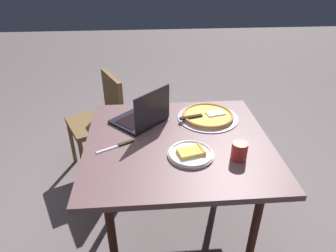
{
  "coord_description": "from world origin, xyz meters",
  "views": [
    {
      "loc": [
        0.17,
        1.42,
        1.68
      ],
      "look_at": [
        0.05,
        -0.04,
        0.82
      ],
      "focal_mm": 32.13,
      "sensor_mm": 36.0,
      "label": 1
    }
  ],
  "objects_px": {
    "pizza_plate": "(191,154)",
    "drink_cup": "(239,151)",
    "chair_near": "(102,117)",
    "dining_table": "(178,151)",
    "table_knife": "(119,145)",
    "pizza_tray": "(208,116)",
    "laptop": "(143,116)"
  },
  "relations": [
    {
      "from": "pizza_plate",
      "to": "dining_table",
      "type": "bearing_deg",
      "value": -71.06
    },
    {
      "from": "drink_cup",
      "to": "laptop",
      "type": "bearing_deg",
      "value": -39.67
    },
    {
      "from": "pizza_tray",
      "to": "chair_near",
      "type": "distance_m",
      "value": 0.97
    },
    {
      "from": "pizza_plate",
      "to": "drink_cup",
      "type": "distance_m",
      "value": 0.25
    },
    {
      "from": "drink_cup",
      "to": "chair_near",
      "type": "xyz_separation_m",
      "value": [
        0.84,
        -0.98,
        -0.31
      ]
    },
    {
      "from": "laptop",
      "to": "table_knife",
      "type": "height_order",
      "value": "laptop"
    },
    {
      "from": "drink_cup",
      "to": "chair_near",
      "type": "relative_size",
      "value": 0.12
    },
    {
      "from": "dining_table",
      "to": "pizza_tray",
      "type": "xyz_separation_m",
      "value": [
        -0.22,
        -0.25,
        0.09
      ]
    },
    {
      "from": "dining_table",
      "to": "laptop",
      "type": "bearing_deg",
      "value": -47.42
    },
    {
      "from": "pizza_plate",
      "to": "drink_cup",
      "type": "height_order",
      "value": "drink_cup"
    },
    {
      "from": "pizza_plate",
      "to": "chair_near",
      "type": "bearing_deg",
      "value": -57.67
    },
    {
      "from": "drink_cup",
      "to": "chair_near",
      "type": "height_order",
      "value": "drink_cup"
    },
    {
      "from": "pizza_tray",
      "to": "chair_near",
      "type": "xyz_separation_m",
      "value": [
        0.76,
        -0.54,
        -0.28
      ]
    },
    {
      "from": "pizza_plate",
      "to": "chair_near",
      "type": "height_order",
      "value": "chair_near"
    },
    {
      "from": "pizza_plate",
      "to": "chair_near",
      "type": "distance_m",
      "value": 1.14
    },
    {
      "from": "dining_table",
      "to": "drink_cup",
      "type": "xyz_separation_m",
      "value": [
        -0.29,
        0.19,
        0.12
      ]
    },
    {
      "from": "pizza_tray",
      "to": "chair_near",
      "type": "height_order",
      "value": "chair_near"
    },
    {
      "from": "table_knife",
      "to": "chair_near",
      "type": "distance_m",
      "value": 0.89
    },
    {
      "from": "pizza_plate",
      "to": "table_knife",
      "type": "height_order",
      "value": "pizza_plate"
    },
    {
      "from": "dining_table",
      "to": "table_knife",
      "type": "relative_size",
      "value": 5.13
    },
    {
      "from": "drink_cup",
      "to": "pizza_plate",
      "type": "bearing_deg",
      "value": -10.04
    },
    {
      "from": "pizza_plate",
      "to": "pizza_tray",
      "type": "xyz_separation_m",
      "value": [
        -0.17,
        -0.4,
        0.0
      ]
    },
    {
      "from": "laptop",
      "to": "drink_cup",
      "type": "height_order",
      "value": "laptop"
    },
    {
      "from": "dining_table",
      "to": "pizza_plate",
      "type": "height_order",
      "value": "pizza_plate"
    },
    {
      "from": "pizza_tray",
      "to": "drink_cup",
      "type": "xyz_separation_m",
      "value": [
        -0.08,
        0.44,
        0.03
      ]
    },
    {
      "from": "table_knife",
      "to": "pizza_tray",
      "type": "bearing_deg",
      "value": -153.39
    },
    {
      "from": "pizza_tray",
      "to": "pizza_plate",
      "type": "bearing_deg",
      "value": 67.25
    },
    {
      "from": "laptop",
      "to": "chair_near",
      "type": "relative_size",
      "value": 0.47
    },
    {
      "from": "pizza_plate",
      "to": "drink_cup",
      "type": "xyz_separation_m",
      "value": [
        -0.24,
        0.04,
        0.04
      ]
    },
    {
      "from": "table_knife",
      "to": "chair_near",
      "type": "bearing_deg",
      "value": -75.45
    },
    {
      "from": "pizza_plate",
      "to": "pizza_tray",
      "type": "relative_size",
      "value": 0.63
    },
    {
      "from": "pizza_tray",
      "to": "chair_near",
      "type": "bearing_deg",
      "value": -35.56
    }
  ]
}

